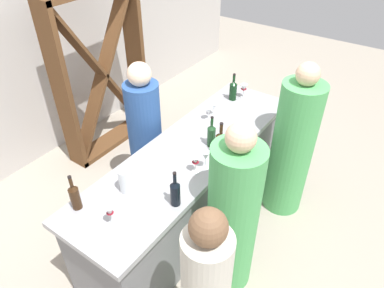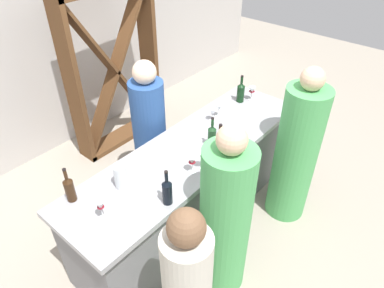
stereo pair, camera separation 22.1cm
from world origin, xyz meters
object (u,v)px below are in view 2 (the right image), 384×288
Objects in this scene: wine_bottle_rightmost_dark_green at (241,92)px; wine_glass_near_right at (101,207)px; wine_bottle_second_right_olive_green at (212,136)px; wine_glass_far_right at (219,108)px; wine_glass_near_left at (203,157)px; water_pitcher at (121,176)px; wine_bottle_second_left_near_black at (167,191)px; wine_glass_far_center at (213,112)px; person_right_guest at (296,154)px; wine_rack at (114,71)px; wine_bottle_leftmost_amber_brown at (69,188)px; wine_bottle_center_amber_brown at (220,144)px; wine_glass_near_center at (192,162)px; person_center_guest at (225,220)px; person_server_behind at (150,135)px; wine_glass_far_left at (252,91)px.

wine_bottle_rightmost_dark_green is 2.00m from wine_glass_near_right.
wine_glass_far_right is (0.44, 0.25, -0.02)m from wine_bottle_second_right_olive_green.
wine_glass_near_right is (-1.99, -0.19, -0.00)m from wine_bottle_rightmost_dark_green.
water_pitcher reaches higher than wine_glass_near_left.
wine_glass_far_center is (1.10, 0.42, -0.02)m from wine_bottle_second_left_near_black.
wine_bottle_second_left_near_black is 1.18m from wine_glass_far_center.
water_pitcher is (-1.69, -0.04, -0.01)m from wine_bottle_rightmost_dark_green.
person_right_guest is at bearing -72.66° from wine_glass_far_center.
wine_rack is at bearing 60.30° from wine_bottle_second_left_near_black.
wine_glass_near_right is at bearing -173.22° from wine_glass_far_center.
water_pitcher reaches higher than wine_glass_far_center.
wine_bottle_center_amber_brown reaches higher than wine_bottle_leftmost_amber_brown.
wine_glass_near_center is 0.89m from wine_glass_far_right.
person_right_guest is (-0.24, -0.82, -0.27)m from wine_bottle_rightmost_dark_green.
wine_bottle_leftmost_amber_brown is 2.03m from wine_bottle_rightmost_dark_green.
person_right_guest reaches higher than person_center_guest.
water_pitcher is at bearing -178.47° from wine_glass_far_center.
wine_glass_near_center is (-0.31, 0.04, -0.02)m from wine_bottle_center_amber_brown.
wine_glass_near_left reaches higher than wine_glass_near_right.
person_right_guest is 1.46m from person_server_behind.
wine_glass_near_left is at bearing -165.58° from wine_glass_far_left.
wine_bottle_center_amber_brown is 0.56m from wine_glass_far_center.
person_right_guest is (1.45, -0.77, -0.26)m from water_pitcher.
wine_bottle_leftmost_amber_brown is at bearing 153.23° from water_pitcher.
wine_bottle_leftmost_amber_brown is 1.84× the size of wine_glass_near_right.
wine_bottle_second_left_near_black is at bearing 27.53° from person_center_guest.
wine_bottle_second_right_olive_green is at bearing -168.86° from wine_glass_far_left.
wine_bottle_leftmost_amber_brown is at bearing 174.84° from wine_glass_far_center.
water_pitcher is at bearing 148.31° from wine_glass_near_left.
water_pitcher is 0.13× the size of person_center_guest.
water_pitcher is (-1.20, -0.03, 0.00)m from wine_glass_far_center.
water_pitcher is at bearing -26.77° from wine_bottle_leftmost_amber_brown.
wine_bottle_leftmost_amber_brown is at bearing -138.40° from wine_rack.
wine_rack is at bearing 51.97° from water_pitcher.
wine_glass_near_left is 0.11× the size of person_server_behind.
wine_glass_near_left is at bearing -155.83° from wine_bottle_second_right_olive_green.
wine_bottle_rightmost_dark_green is (1.59, 0.43, -0.00)m from wine_bottle_second_left_near_black.
wine_glass_near_left is 0.84× the size of water_pitcher.
wine_glass_far_right is at bearing 22.97° from wine_glass_near_center.
wine_glass_far_center is at bearing 1.53° from water_pitcher.
wine_bottle_center_amber_brown is 0.65m from person_center_guest.
wine_bottle_second_left_near_black is 0.19× the size of person_center_guest.
person_right_guest is at bearing -43.38° from wine_bottle_second_right_olive_green.
wine_bottle_leftmost_amber_brown is at bearing 28.27° from person_center_guest.
water_pitcher reaches higher than wine_glass_near_center.
wine_glass_far_left is 0.51m from wine_glass_far_right.
person_server_behind is at bearing 43.10° from person_right_guest.
wine_glass_far_center is (-0.60, 0.06, -0.01)m from wine_glass_far_left.
wine_bottle_center_amber_brown is 1.06m from wine_glass_far_left.
wine_bottle_second_right_olive_green is 0.89m from water_pitcher.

